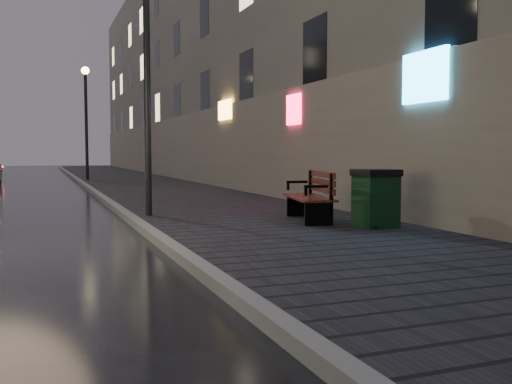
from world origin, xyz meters
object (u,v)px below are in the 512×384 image
at_px(lamp_far, 86,109).
at_px(bench, 312,196).
at_px(trash_bin, 376,198).
at_px(lamp_near, 147,54).

distance_m(lamp_far, bench, 18.49).
bearing_deg(trash_bin, lamp_near, 134.96).
relative_size(lamp_near, lamp_far, 1.00).
distance_m(lamp_near, bench, 4.49).
bearing_deg(lamp_far, bench, -81.23).
height_order(lamp_near, trash_bin, lamp_near).
height_order(lamp_far, trash_bin, lamp_far).
xyz_separation_m(lamp_far, trash_bin, (3.38, -19.34, -2.82)).
height_order(lamp_near, lamp_far, same).
distance_m(lamp_near, lamp_far, 16.00).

